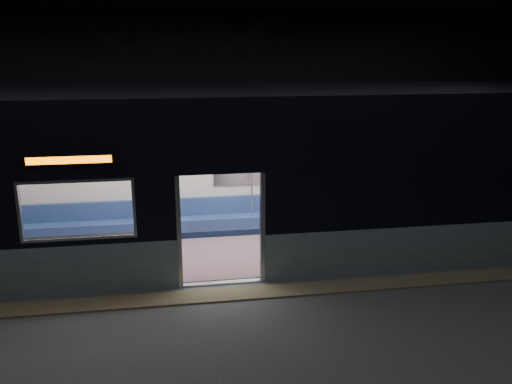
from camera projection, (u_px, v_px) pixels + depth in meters
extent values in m
cube|color=#47494C|center=(229.00, 311.00, 8.83)|extent=(24.00, 14.00, 0.01)
cube|color=black|center=(199.00, 108.00, 14.80)|extent=(24.00, 0.04, 5.00)
cube|color=#8C7F59|center=(225.00, 295.00, 9.34)|extent=(22.80, 0.50, 0.03)
cube|color=#91A3AD|center=(471.00, 244.00, 10.47)|extent=(8.30, 0.12, 0.90)
cube|color=black|center=(480.00, 164.00, 10.04)|extent=(8.30, 0.12, 2.30)
cube|color=black|center=(220.00, 140.00, 9.13)|extent=(1.40, 0.12, 1.15)
cube|color=#B7BABC|center=(179.00, 232.00, 9.45)|extent=(0.08, 0.14, 2.05)
cube|color=#B7BABC|center=(262.00, 228.00, 9.68)|extent=(0.08, 0.14, 2.05)
cube|color=black|center=(69.00, 160.00, 8.74)|extent=(1.50, 0.04, 0.18)
cube|color=#F86600|center=(69.00, 160.00, 8.73)|extent=(1.34, 0.03, 0.12)
cube|color=silver|center=(208.00, 163.00, 12.15)|extent=(18.00, 0.12, 3.20)
cube|color=black|center=(212.00, 94.00, 10.33)|extent=(18.00, 3.00, 0.15)
cube|color=#86626B|center=(215.00, 253.00, 11.20)|extent=(17.76, 2.76, 0.04)
cube|color=silver|center=(213.00, 142.00, 10.58)|extent=(17.76, 2.76, 0.10)
cube|color=navy|center=(210.00, 225.00, 12.20)|extent=(11.00, 0.48, 0.41)
cube|color=navy|center=(209.00, 206.00, 12.28)|extent=(11.00, 0.10, 0.40)
cube|color=#6F5159|center=(35.00, 275.00, 9.59)|extent=(4.40, 0.48, 0.41)
cube|color=#6F5159|center=(388.00, 252.00, 10.61)|extent=(4.40, 0.48, 0.41)
cylinder|color=silver|center=(166.00, 219.00, 9.67)|extent=(0.04, 0.04, 2.26)
cylinder|color=silver|center=(166.00, 187.00, 11.82)|extent=(0.04, 0.04, 2.26)
cylinder|color=silver|center=(271.00, 214.00, 9.96)|extent=(0.04, 0.04, 2.26)
cylinder|color=silver|center=(252.00, 184.00, 12.11)|extent=(0.04, 0.04, 2.26)
cylinder|color=silver|center=(209.00, 151.00, 11.71)|extent=(11.00, 0.03, 0.03)
cube|color=black|center=(354.00, 209.00, 12.41)|extent=(0.18, 0.51, 0.17)
cube|color=black|center=(364.00, 208.00, 12.44)|extent=(0.18, 0.51, 0.17)
cylinder|color=black|center=(357.00, 224.00, 12.26)|extent=(0.12, 0.12, 0.43)
cylinder|color=black|center=(367.00, 223.00, 12.30)|extent=(0.12, 0.12, 0.43)
cube|color=#DF6D88|center=(356.00, 205.00, 12.62)|extent=(0.43, 0.24, 0.22)
cylinder|color=#DF6D88|center=(356.00, 189.00, 12.55)|extent=(0.44, 0.44, 0.56)
sphere|color=tan|center=(357.00, 173.00, 12.42)|extent=(0.23, 0.23, 0.23)
sphere|color=black|center=(357.00, 170.00, 12.45)|extent=(0.24, 0.24, 0.24)
cube|color=black|center=(359.00, 203.00, 12.30)|extent=(0.34, 0.31, 0.14)
cube|color=white|center=(237.00, 169.00, 12.20)|extent=(0.99, 0.03, 0.64)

